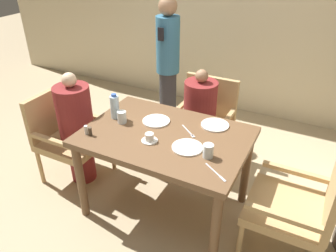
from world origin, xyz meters
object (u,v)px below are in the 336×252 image
object	(u,v)px
diner_in_far_chair	(199,119)
plate_main_right	(156,121)
teacup_with_saucer	(149,138)
diner_in_left_chair	(77,128)
glass_tall_near	(122,117)
plate_main_left	(215,125)
glass_tall_mid	(208,151)
chair_left_side	(67,133)
chair_right_side	(300,205)
plate_dessert_center	(187,147)
chair_far_side	(204,118)
standing_host	(168,63)
water_bottle	(115,107)

from	to	relation	value
diner_in_far_chair	plate_main_right	world-z (taller)	diner_in_far_chair
teacup_with_saucer	plate_main_right	bearing A→B (deg)	109.21
diner_in_left_chair	glass_tall_near	bearing A→B (deg)	0.25
plate_main_left	plate_main_right	xyz separation A→B (m)	(-0.46, -0.16, 0.00)
diner_in_far_chair	glass_tall_mid	world-z (taller)	diner_in_far_chair
chair_left_side	teacup_with_saucer	distance (m)	1.07
chair_left_side	glass_tall_near	distance (m)	0.75
chair_right_side	plate_dessert_center	size ratio (longest dim) A/B	3.82
chair_left_side	diner_in_far_chair	distance (m)	1.30
chair_far_side	teacup_with_saucer	world-z (taller)	chair_far_side
chair_far_side	plate_dessert_center	size ratio (longest dim) A/B	3.82
diner_in_left_chair	plate_main_left	world-z (taller)	diner_in_left_chair
plate_main_right	glass_tall_mid	size ratio (longest dim) A/B	2.26
plate_main_left	plate_main_right	distance (m)	0.49
diner_in_left_chair	glass_tall_mid	size ratio (longest dim) A/B	11.00
glass_tall_mid	diner_in_left_chair	bearing A→B (deg)	174.24
glass_tall_mid	standing_host	bearing A→B (deg)	126.25
chair_right_side	plate_main_right	xyz separation A→B (m)	(-1.23, 0.14, 0.30)
plate_dessert_center	teacup_with_saucer	xyz separation A→B (m)	(-0.30, -0.04, 0.02)
standing_host	water_bottle	xyz separation A→B (m)	(0.14, -1.25, 0.03)
standing_host	glass_tall_near	bearing A→B (deg)	-79.76
diner_in_left_chair	chair_right_side	bearing A→B (deg)	0.00
chair_right_side	chair_left_side	bearing A→B (deg)	180.00
chair_far_side	diner_in_far_chair	world-z (taller)	diner_in_far_chair
diner_in_far_chair	plate_main_left	world-z (taller)	diner_in_far_chair
diner_in_far_chair	standing_host	distance (m)	0.90
chair_right_side	standing_host	bearing A→B (deg)	142.89
diner_in_far_chair	water_bottle	xyz separation A→B (m)	(-0.50, -0.69, 0.33)
chair_left_side	glass_tall_mid	xyz separation A→B (m)	(1.48, -0.14, 0.34)
teacup_with_saucer	glass_tall_mid	size ratio (longest dim) A/B	1.22
water_bottle	chair_right_side	bearing A→B (deg)	-1.63
diner_in_left_chair	glass_tall_mid	xyz separation A→B (m)	(1.34, -0.14, 0.25)
diner_in_left_chair	diner_in_far_chair	bearing A→B (deg)	38.28
diner_in_far_chair	chair_right_side	size ratio (longest dim) A/B	1.21
chair_right_side	plate_main_right	bearing A→B (deg)	173.41
chair_right_side	glass_tall_mid	xyz separation A→B (m)	(-0.66, -0.14, 0.34)
diner_in_far_chair	teacup_with_saucer	xyz separation A→B (m)	(-0.06, -0.88, 0.25)
chair_left_side	glass_tall_mid	bearing A→B (deg)	-5.21
teacup_with_saucer	glass_tall_near	bearing A→B (deg)	157.11
plate_dessert_center	chair_right_side	bearing A→B (deg)	6.79
teacup_with_saucer	chair_far_side	bearing A→B (deg)	86.56
plate_main_left	glass_tall_mid	bearing A→B (deg)	-76.41
glass_tall_mid	chair_far_side	bearing A→B (deg)	112.00
plate_dessert_center	glass_tall_near	distance (m)	0.65
diner_in_left_chair	chair_far_side	xyz separation A→B (m)	(0.93, 0.88, -0.09)
chair_right_side	plate_dessert_center	xyz separation A→B (m)	(-0.84, -0.10, 0.30)
chair_left_side	chair_right_side	world-z (taller)	same
diner_in_left_chair	plate_dessert_center	world-z (taller)	diner_in_left_chair
chair_right_side	plate_main_left	world-z (taller)	chair_right_side
chair_right_side	standing_host	xyz separation A→B (m)	(-1.71, 1.30, 0.36)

